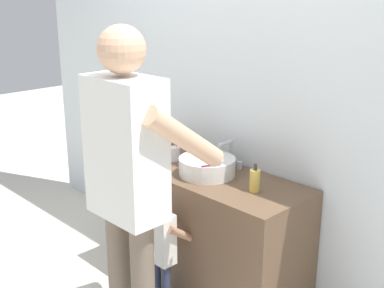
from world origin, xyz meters
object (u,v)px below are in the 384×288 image
(soap_bottle, at_px, (255,180))
(adult_parent, at_px, (129,169))
(toothbrush_cup, at_px, (175,153))
(child_toddler, at_px, (161,244))

(soap_bottle, xyz_separation_m, adult_parent, (-0.24, -0.70, 0.19))
(toothbrush_cup, relative_size, adult_parent, 0.12)
(toothbrush_cup, distance_m, adult_parent, 0.90)
(soap_bottle, distance_m, child_toddler, 0.67)
(soap_bottle, height_order, child_toddler, soap_bottle)
(adult_parent, bearing_deg, soap_bottle, 71.55)
(soap_bottle, height_order, adult_parent, adult_parent)
(toothbrush_cup, height_order, soap_bottle, toothbrush_cup)
(soap_bottle, bearing_deg, child_toddler, -133.88)
(toothbrush_cup, relative_size, child_toddler, 0.26)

